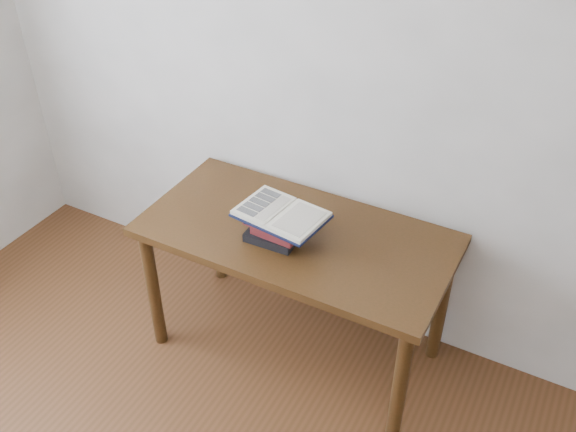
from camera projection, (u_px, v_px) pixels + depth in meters
The scene contains 3 objects.
desk at pixel (296, 250), 2.78m from camera, with size 1.33×0.66×0.71m.
book_stack at pixel (275, 226), 2.65m from camera, with size 0.24×0.19×0.13m.
open_book at pixel (281, 214), 2.58m from camera, with size 0.38×0.28×0.03m.
Camera 1 is at (1.10, -0.53, 2.38)m, focal length 40.00 mm.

